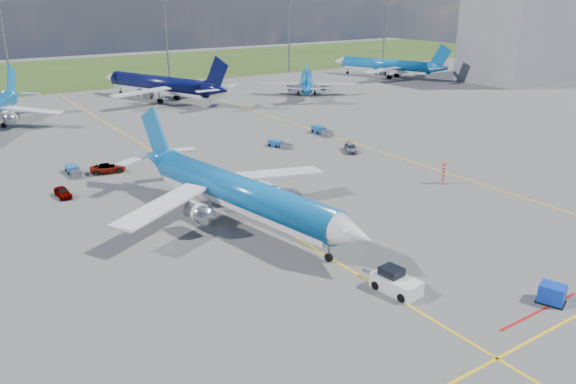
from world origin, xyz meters
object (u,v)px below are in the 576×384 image
uld_container (552,294)px  service_car_c (351,148)px  pushback_tug (395,282)px  service_car_a (63,192)px  warning_post (443,173)px  bg_jet_ne (306,93)px  bg_jet_ene (385,77)px  bg_jet_n (160,100)px  main_airliner (241,223)px  service_car_b (108,168)px  baggage_tug_c (74,171)px  baggage_tug_e (322,131)px  baggage_tug_w (279,144)px

uld_container → service_car_c: bearing=49.5°
pushback_tug → service_car_a: pushback_tug is taller
warning_post → service_car_c: 18.86m
bg_jet_ne → uld_container: bg_jet_ne is taller
warning_post → service_car_c: warning_post is taller
warning_post → service_car_c: bearing=90.0°
bg_jet_ene → service_car_c: 85.66m
bg_jet_n → main_airliner: bg_jet_n is taller
service_car_a → service_car_b: size_ratio=0.76×
service_car_a → baggage_tug_c: size_ratio=0.76×
bg_jet_ne → service_car_b: (-61.54, -38.15, 0.67)m
service_car_b → bg_jet_n: bearing=-20.1°
baggage_tug_c → service_car_a: bearing=-109.4°
bg_jet_ene → pushback_tug: bearing=27.6°
bg_jet_n → bg_jet_ene: bearing=157.6°
service_car_b → warning_post: bearing=-120.9°
service_car_c → baggage_tug_e: bearing=104.9°
service_car_b → service_car_c: bearing=-97.8°
warning_post → bg_jet_n: size_ratio=0.07×
bg_jet_ne → baggage_tug_e: 43.15m
baggage_tug_c → baggage_tug_w: bearing=-4.6°
uld_container → service_car_c: size_ratio=0.45×
pushback_tug → baggage_tug_c: (-14.26, 48.50, -0.29)m
baggage_tug_w → baggage_tug_c: baggage_tug_c is taller
bg_jet_ne → pushback_tug: 99.15m
baggage_tug_w → pushback_tug: bearing=-127.3°
service_car_a → bg_jet_n: bearing=56.1°
baggage_tug_w → bg_jet_n: bearing=74.1°
pushback_tug → uld_container: pushback_tug is taller
bg_jet_n → service_car_c: size_ratio=9.58×
service_car_a → baggage_tug_w: service_car_a is taller
pushback_tug → baggage_tug_e: size_ratio=1.10×
service_car_a → service_car_b: service_car_b is taller
bg_jet_ne → baggage_tug_w: 52.55m
uld_container → baggage_tug_c: 61.62m
bg_jet_ne → bg_jet_ene: bg_jet_ene is taller
bg_jet_ne → bg_jet_n: bearing=17.7°
uld_container → service_car_a: uld_container is taller
main_airliner → bg_jet_n: bearing=64.9°
service_car_c → bg_jet_n: bearing=128.1°
bg_jet_ene → baggage_tug_w: (-70.18, -50.08, 0.47)m
baggage_tug_c → bg_jet_ene: bearing=26.6°
pushback_tug → service_car_a: size_ratio=1.61×
bg_jet_ene → service_car_b: 108.90m
main_airliner → service_car_c: size_ratio=8.93×
warning_post → service_car_c: (-0.01, 18.84, -0.87)m
bg_jet_ene → baggage_tug_w: 86.22m
pushback_tug → baggage_tug_w: 48.00m
bg_jet_ne → service_car_b: size_ratio=6.88×
bg_jet_ene → service_car_b: bg_jet_ene is taller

